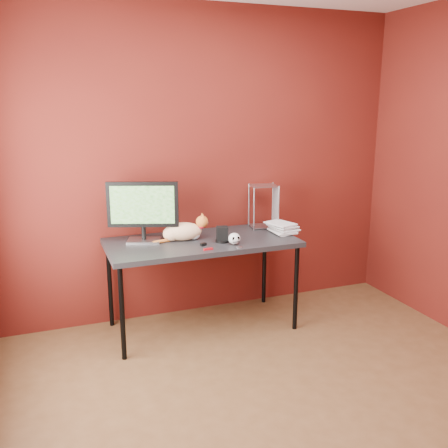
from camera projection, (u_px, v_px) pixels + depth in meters
name	position (u px, v px, depth m)	size (l,w,h in m)	color
room	(309.00, 177.00, 2.61)	(3.52, 3.52, 2.61)	#50331B
desk	(202.00, 246.00, 3.98)	(1.50, 0.70, 0.75)	black
monitor	(143.00, 209.00, 3.86)	(0.53, 0.25, 0.48)	#A7A8AC
cat	(183.00, 231.00, 3.95)	(0.46, 0.21, 0.21)	orange
skull_mug	(234.00, 239.00, 3.84)	(0.09, 0.09, 0.09)	silver
speaker	(222.00, 235.00, 3.91)	(0.11, 0.11, 0.12)	black
book_stack	(275.00, 177.00, 4.06)	(0.24, 0.28, 0.95)	beige
wire_rack	(264.00, 206.00, 4.33)	(0.24, 0.21, 0.38)	#A7A8AC
pocket_knife	(208.00, 249.00, 3.71)	(0.07, 0.02, 0.01)	#A10C14
black_gadget	(203.00, 244.00, 3.82)	(0.04, 0.03, 0.02)	black
washer	(239.00, 247.00, 3.77)	(0.04, 0.04, 0.00)	#A7A8AC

